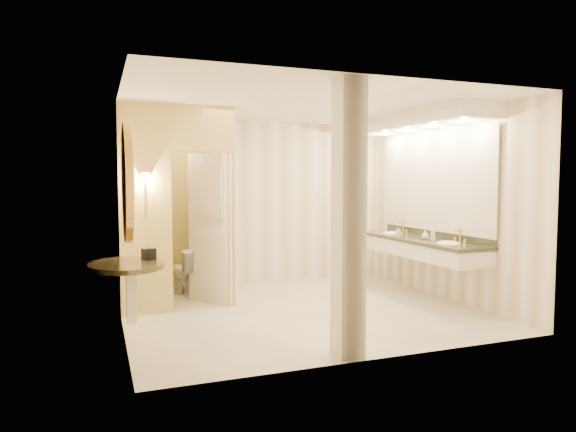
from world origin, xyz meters
The scene contains 16 objects.
floor centered at (0.00, 0.00, 0.00)m, with size 4.50×4.50×0.00m, color silver.
ceiling centered at (0.00, 0.00, 2.70)m, with size 4.50×4.50×0.00m, color white.
wall_back centered at (0.00, 2.00, 1.35)m, with size 4.50×0.02×2.70m, color white.
wall_front centered at (0.00, -2.00, 1.35)m, with size 4.50×0.02×2.70m, color white.
wall_left centered at (-2.25, 0.00, 1.35)m, with size 0.02×4.00×2.70m, color white.
wall_right centered at (2.25, 0.00, 1.35)m, with size 0.02×4.00×2.70m, color white.
toilet_closet centered at (-1.13, 0.97, 1.39)m, with size 1.50×1.55×2.70m.
wall_sconce centered at (-1.93, 0.43, 1.73)m, with size 0.14×0.14×0.42m.
vanity centered at (1.98, 0.18, 1.63)m, with size 0.75×2.77×2.09m.
console_shelf centered at (-2.21, -0.75, 1.34)m, with size 0.95×0.95×1.93m.
pillar centered at (-0.22, -1.80, 1.35)m, with size 0.26×0.26×2.70m, color silver.
tissue_box centered at (-1.99, -0.61, 0.94)m, with size 0.12×0.12×0.12m, color black.
toilet centered at (-1.25, 1.43, 0.36)m, with size 0.40×0.71×0.72m, color white.
soap_bottle_a centered at (1.85, 0.56, 0.94)m, with size 0.06×0.06×0.13m, color beige.
soap_bottle_b centered at (1.90, -0.08, 0.94)m, with size 0.10×0.10×0.13m, color silver.
soap_bottle_c centered at (1.94, -0.20, 0.97)m, with size 0.07×0.07×0.19m, color #C6B28C.
Camera 1 is at (-2.50, -6.23, 1.72)m, focal length 32.00 mm.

